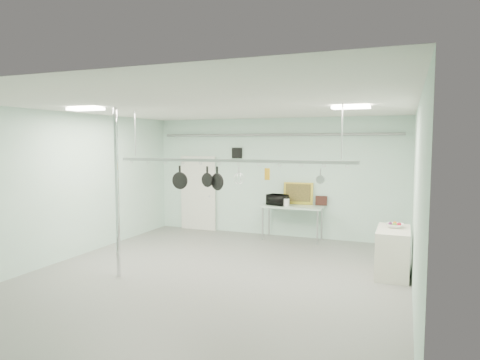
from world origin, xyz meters
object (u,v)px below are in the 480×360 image
at_px(skillet_mid, 207,176).
at_px(skillet_left, 180,177).
at_px(coffee_canister, 286,202).
at_px(chrome_pole, 117,193).
at_px(microwave, 278,200).
at_px(pot_rack, 229,159).
at_px(prep_table, 292,208).
at_px(fruit_bowl, 395,226).
at_px(skillet_right, 217,179).
at_px(side_cabinet, 393,252).

bearing_deg(skillet_mid, skillet_left, -165.84).
bearing_deg(coffee_canister, chrome_pole, -118.27).
bearing_deg(microwave, pot_rack, 104.83).
bearing_deg(chrome_pole, skillet_mid, 31.98).
bearing_deg(coffee_canister, prep_table, 51.20).
bearing_deg(fruit_bowl, skillet_left, -163.24).
xyz_separation_m(pot_rack, coffee_canister, (0.28, 3.15, -1.22)).
bearing_deg(coffee_canister, skillet_left, -113.07).
bearing_deg(skillet_mid, microwave, 95.92).
bearing_deg(skillet_right, chrome_pole, -128.73).
height_order(chrome_pole, prep_table, chrome_pole).
bearing_deg(skillet_right, skillet_mid, -157.28).
height_order(prep_table, fruit_bowl, fruit_bowl).
distance_m(microwave, skillet_left, 3.52).
bearing_deg(skillet_right, pot_rack, 22.72).
xyz_separation_m(prep_table, pot_rack, (-0.40, -3.30, 1.40)).
distance_m(prep_table, skillet_right, 3.51).
relative_size(microwave, skillet_left, 1.07).
bearing_deg(prep_table, skillet_left, -113.92).
xyz_separation_m(coffee_canister, skillet_right, (-0.52, -3.15, 0.84)).
distance_m(pot_rack, fruit_bowl, 3.45).
bearing_deg(chrome_pole, coffee_canister, 61.73).
relative_size(skillet_left, skillet_right, 1.00).
xyz_separation_m(chrome_pole, pot_rack, (1.90, 0.90, 0.63)).
relative_size(side_cabinet, skillet_left, 2.54).
relative_size(chrome_pole, coffee_canister, 15.69).
bearing_deg(prep_table, skillet_right, -101.07).
distance_m(microwave, fruit_bowl, 3.59).
height_order(prep_table, pot_rack, pot_rack).
distance_m(chrome_pole, pot_rack, 2.19).
bearing_deg(microwave, skillet_left, 86.72).
bearing_deg(prep_table, skillet_mid, -104.58).
height_order(microwave, skillet_left, skillet_left).
xyz_separation_m(side_cabinet, coffee_canister, (-2.67, 2.05, 0.56)).
distance_m(microwave, skillet_mid, 3.39).
distance_m(prep_table, fruit_bowl, 3.31).
bearing_deg(fruit_bowl, skillet_right, -159.29).
bearing_deg(skillet_right, side_cabinet, 41.72).
relative_size(prep_table, pot_rack, 0.33).
xyz_separation_m(side_cabinet, pot_rack, (-2.95, -1.10, 1.78)).
height_order(side_cabinet, skillet_mid, skillet_mid).
bearing_deg(microwave, chrome_pole, 80.30).
distance_m(chrome_pole, coffee_canister, 4.63).
xyz_separation_m(pot_rack, skillet_mid, (-0.46, 0.00, -0.34)).
height_order(prep_table, side_cabinet, prep_table).
height_order(microwave, coffee_canister, microwave).
xyz_separation_m(chrome_pole, prep_table, (2.30, 4.20, -0.77)).
bearing_deg(prep_table, pot_rack, -96.91).
distance_m(side_cabinet, skillet_mid, 3.86).
bearing_deg(side_cabinet, skillet_left, -164.67).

